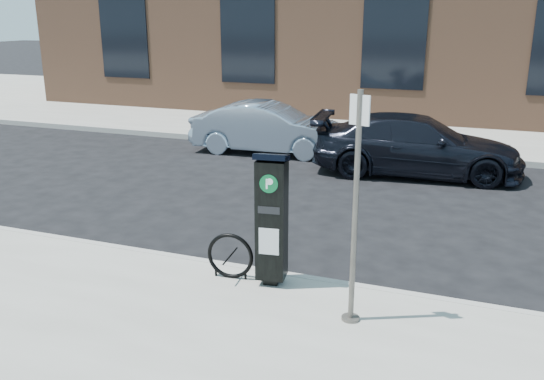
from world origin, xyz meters
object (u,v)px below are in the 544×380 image
at_px(sign_pole, 355,212).
at_px(car_dark, 416,145).
at_px(parking_kiosk, 272,218).
at_px(bike_rack, 230,256).
at_px(car_silver, 268,128).

distance_m(sign_pole, car_dark, 7.37).
relative_size(sign_pole, car_dark, 0.57).
height_order(parking_kiosk, sign_pole, sign_pole).
xyz_separation_m(parking_kiosk, sign_pole, (1.20, -0.58, 0.41)).
xyz_separation_m(bike_rack, car_dark, (1.59, 6.80, 0.22)).
height_order(parking_kiosk, car_dark, parking_kiosk).
bearing_deg(bike_rack, parking_kiosk, -0.78).
height_order(sign_pole, car_dark, sign_pole).
xyz_separation_m(parking_kiosk, car_silver, (-2.94, 7.59, -0.40)).
distance_m(bike_rack, car_dark, 6.99).
height_order(parking_kiosk, bike_rack, parking_kiosk).
xyz_separation_m(parking_kiosk, bike_rack, (-0.58, -0.05, -0.60)).
bearing_deg(bike_rack, sign_pole, -22.15).
height_order(car_silver, car_dark, car_dark).
xyz_separation_m(sign_pole, car_silver, (-4.14, 8.17, -0.81)).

